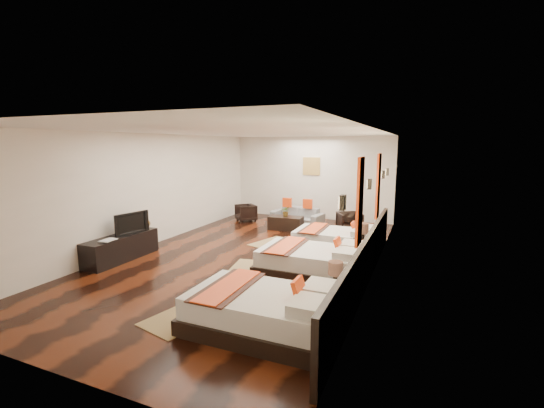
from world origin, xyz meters
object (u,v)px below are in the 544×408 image
at_px(bed_far, 336,240).
at_px(table_plant, 286,211).
at_px(bed_near, 266,311).
at_px(tv_console, 122,248).
at_px(nightstand_a, 335,295).
at_px(book, 103,240).
at_px(tv, 130,223).
at_px(figurine, 144,222).
at_px(nightstand_b, 362,249).
at_px(armchair_left, 246,213).
at_px(sofa, 297,215).
at_px(bed_mid, 314,262).
at_px(armchair_right, 349,222).
at_px(coffee_table, 286,223).

height_order(bed_far, table_plant, bed_far).
bearing_deg(bed_near, tv_console, 159.28).
distance_m(bed_far, tv_console, 4.92).
bearing_deg(nightstand_a, book, 177.02).
bearing_deg(book, tv, 85.95).
distance_m(nightstand_a, figurine, 5.17).
bearing_deg(bed_near, nightstand_b, 77.54).
xyz_separation_m(tv_console, figurine, (0.00, 0.72, 0.43)).
distance_m(nightstand_b, figurine, 5.08).
bearing_deg(figurine, book, -90.00).
relative_size(nightstand_b, armchair_left, 1.44).
xyz_separation_m(bed_near, tv_console, (-4.20, 1.59, -0.00)).
relative_size(bed_far, nightstand_a, 2.39).
distance_m(figurine, sofa, 5.03).
height_order(bed_mid, armchair_right, bed_mid).
bearing_deg(book, bed_far, 35.93).
height_order(tv_console, armchair_left, armchair_left).
xyz_separation_m(figurine, armchair_right, (4.15, 3.77, -0.41)).
distance_m(bed_near, table_plant, 6.05).
xyz_separation_m(sofa, coffee_table, (-0.00, -1.05, -0.05)).
relative_size(bed_near, tv, 2.51).
bearing_deg(tv_console, bed_far, 31.48).
distance_m(tv, sofa, 5.45).
bearing_deg(sofa, coffee_table, -79.53).
height_order(nightstand_a, armchair_right, nightstand_a).
xyz_separation_m(nightstand_a, coffee_table, (-2.62, 4.84, -0.09)).
bearing_deg(armchair_right, table_plant, 161.12).
distance_m(nightstand_b, sofa, 4.26).
distance_m(bed_mid, sofa, 4.82).
bearing_deg(figurine, bed_far, 23.79).
relative_size(figurine, coffee_table, 0.32).
relative_size(book, armchair_right, 0.50).
height_order(tv, armchair_left, tv).
height_order(bed_far, tv, tv).
bearing_deg(tv, figurine, 16.69).
distance_m(book, table_plant, 5.17).
bearing_deg(book, tv_console, 90.00).
distance_m(bed_near, sofa, 7.00).
bearing_deg(bed_mid, tv_console, -170.24).
bearing_deg(figurine, armchair_left, 80.79).
xyz_separation_m(armchair_right, coffee_table, (-1.83, -0.38, -0.10)).
xyz_separation_m(bed_far, tv_console, (-4.19, -2.57, 0.02)).
height_order(nightstand_b, book, nightstand_b).
bearing_deg(sofa, bed_far, -43.73).
bearing_deg(bed_mid, armchair_right, 90.65).
bearing_deg(book, bed_mid, 15.87).
height_order(bed_far, tv_console, bed_far).
relative_size(nightstand_a, sofa, 0.47).
relative_size(sofa, armchair_right, 2.62).
height_order(bed_near, bed_mid, bed_near).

